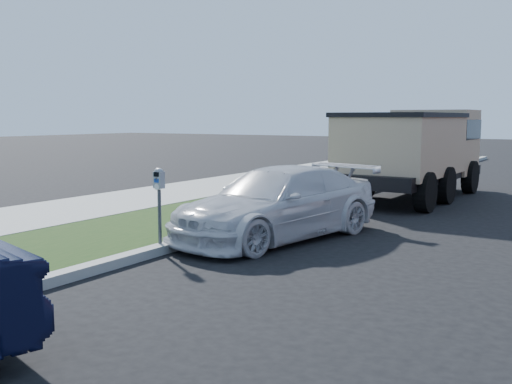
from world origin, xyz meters
The scene contains 5 objects.
ground centered at (0.00, 0.00, 0.00)m, with size 120.00×120.00×0.00m, color black.
streetside centered at (-5.57, 2.00, 0.07)m, with size 6.12×50.00×0.15m.
parking_meter centered at (-2.66, -0.05, 1.07)m, with size 0.19×0.14×1.31m.
white_wagon centered at (-1.58, 2.09, 0.67)m, with size 1.87×4.60×1.34m, color silver.
dump_truck centered at (-1.15, 9.18, 1.40)m, with size 2.68×6.44×2.50m.
Camera 1 is at (3.91, -7.63, 2.26)m, focal length 42.00 mm.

